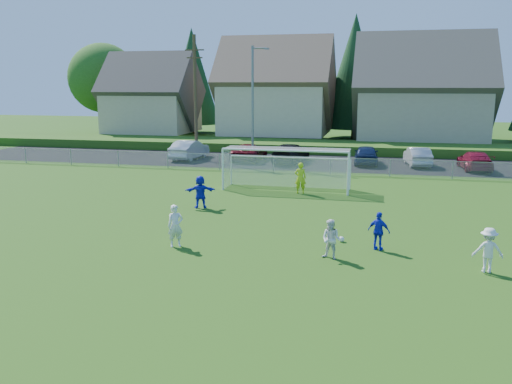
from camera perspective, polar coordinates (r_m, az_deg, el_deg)
ground at (r=17.27m, az=-6.17°, el=-9.69°), size 160.00×160.00×0.00m
asphalt_lot at (r=43.46m, az=5.89°, el=3.13°), size 60.00×60.00×0.00m
grass_embankment at (r=50.80m, az=7.00°, el=4.74°), size 70.00×6.00×0.80m
soccer_ball at (r=21.84m, az=8.99°, el=-4.92°), size 0.22×0.22×0.22m
player_white_a at (r=21.03m, az=-8.48°, el=-3.54°), size 0.72×0.65×1.64m
player_white_b at (r=19.55m, az=7.91°, el=-4.97°), size 0.85×0.76×1.45m
player_white_c at (r=19.60m, az=23.24°, el=-5.64°), size 1.00×0.58×1.52m
player_blue_a at (r=20.91m, az=12.81°, el=-4.04°), size 0.93×0.64×1.46m
player_blue_b at (r=27.40m, az=-5.88°, el=0.03°), size 1.61×1.03×1.66m
goalkeeper at (r=30.93m, az=4.69°, el=1.48°), size 0.72×0.53×1.79m
car_b at (r=45.39m, az=-7.03°, el=4.44°), size 2.01×4.87×1.57m
car_c at (r=44.37m, az=-0.71°, el=4.24°), size 2.26×4.90×1.36m
car_d at (r=43.19m, az=3.64°, el=4.10°), size 2.68×5.35×1.49m
car_e at (r=43.01m, az=11.53°, el=3.88°), size 1.95×4.50×1.51m
car_f at (r=43.20m, az=16.64°, el=3.60°), size 2.03×4.46×1.42m
car_g at (r=42.44m, az=22.05°, el=3.07°), size 2.15×4.76×1.35m
soccer_goal at (r=32.02m, az=3.30°, el=3.16°), size 7.42×1.90×2.50m
chainlink_fence at (r=37.98m, az=4.84°, el=2.91°), size 52.06×0.06×1.20m
streetlight at (r=42.37m, az=-0.30°, el=9.54°), size 1.38×0.18×9.00m
utility_pole at (r=44.76m, az=-6.39°, el=9.96°), size 1.60×0.26×10.00m
houses_row at (r=57.75m, az=10.00°, el=12.33°), size 53.90×11.45×13.27m
tree_row at (r=64.07m, az=9.48°, el=11.86°), size 65.98×12.36×13.80m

